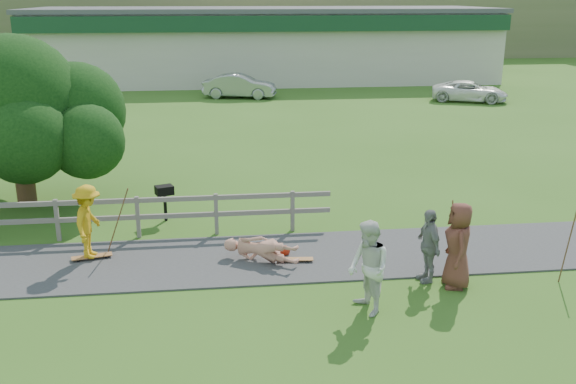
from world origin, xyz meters
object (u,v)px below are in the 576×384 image
object	(u,v)px
skater_rider	(89,226)
bbq	(165,203)
skater_fallen	(261,250)
car_silver	(240,86)
spectator_c	(458,245)
car_white	(470,91)
spectator_a	(368,268)
spectator_b	(428,245)
tree	(19,130)

from	to	relation	value
skater_rider	bbq	distance (m)	3.06
skater_fallen	car_silver	bearing A→B (deg)	28.62
skater_fallen	spectator_c	distance (m)	4.45
skater_fallen	car_white	xyz separation A→B (m)	(13.98, 22.08, 0.26)
car_white	skater_rider	bearing A→B (deg)	162.62
skater_rider	skater_fallen	xyz separation A→B (m)	(3.96, -0.62, -0.54)
skater_rider	spectator_a	world-z (taller)	spectator_a
skater_fallen	bbq	bearing A→B (deg)	66.71
skater_rider	car_white	distance (m)	27.97
skater_rider	car_white	size ratio (longest dim) A/B	0.41
skater_fallen	spectator_b	world-z (taller)	spectator_b
spectator_c	tree	distance (m)	12.81
spectator_a	spectator_b	world-z (taller)	spectator_a
tree	spectator_a	bearing A→B (deg)	-42.98
spectator_c	tree	bearing A→B (deg)	-114.29
spectator_a	bbq	xyz separation A→B (m)	(-4.28, 5.90, -0.44)
skater_rider	spectator_a	size ratio (longest dim) A/B	0.93
car_silver	spectator_b	bearing A→B (deg)	-160.66
skater_fallen	car_silver	world-z (taller)	car_silver
spectator_a	car_white	distance (m)	27.56
spectator_c	bbq	size ratio (longest dim) A/B	1.87
spectator_c	car_white	bearing A→B (deg)	166.34
spectator_b	car_white	bearing A→B (deg)	150.41
car_white	spectator_b	bearing A→B (deg)	178.51
skater_fallen	tree	distance (m)	8.64
spectator_b	spectator_c	bearing A→B (deg)	49.67
skater_fallen	spectator_b	distance (m)	3.82
spectator_a	spectator_c	xyz separation A→B (m)	(2.16, 0.93, 0.00)
spectator_b	bbq	distance (m)	7.52
spectator_b	tree	bearing A→B (deg)	-128.77
bbq	spectator_a	bearing A→B (deg)	-73.40
spectator_a	tree	distance (m)	11.68
spectator_b	tree	world-z (taller)	tree
skater_fallen	spectator_a	world-z (taller)	spectator_a
skater_fallen	spectator_b	xyz separation A→B (m)	(3.53, -1.39, 0.49)
car_silver	skater_fallen	bearing A→B (deg)	-168.37
skater_fallen	spectator_a	xyz separation A→B (m)	(1.89, -2.67, 0.61)
skater_rider	spectator_c	world-z (taller)	spectator_c
spectator_a	spectator_b	size ratio (longest dim) A/B	1.15
spectator_a	car_white	xyz separation A→B (m)	(12.10, 24.76, -0.35)
skater_fallen	car_white	distance (m)	26.14
spectator_b	spectator_a	bearing A→B (deg)	-57.54
bbq	car_silver	bearing A→B (deg)	62.63
spectator_c	car_silver	xyz separation A→B (m)	(-3.35, 26.80, -0.23)
car_silver	tree	distance (m)	21.17
spectator_c	car_white	distance (m)	25.82
spectator_a	bbq	world-z (taller)	spectator_a
skater_fallen	spectator_a	bearing A→B (deg)	-114.60
spectator_a	bbq	distance (m)	7.30
spectator_b	bbq	xyz separation A→B (m)	(-5.92, 4.62, -0.32)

